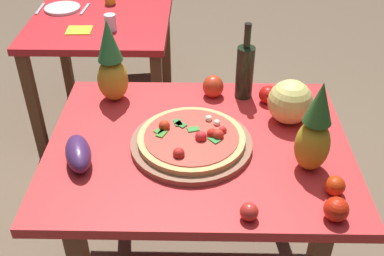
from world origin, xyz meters
name	(u,v)px	position (x,y,z in m)	size (l,w,h in m)	color
display_table	(199,161)	(0.00, 0.00, 0.67)	(1.15, 0.90, 0.76)	brown
background_table	(102,39)	(-0.60, 1.19, 0.64)	(0.83, 0.83, 0.76)	brown
dining_chair	(133,21)	(-0.50, 1.83, 0.48)	(0.46, 0.46, 0.85)	brown
pizza_board	(192,144)	(-0.03, -0.03, 0.78)	(0.46, 0.46, 0.03)	brown
pizza	(192,138)	(-0.03, -0.03, 0.80)	(0.40, 0.40, 0.06)	tan
wine_bottle	(245,71)	(0.20, 0.34, 0.89)	(0.08, 0.08, 0.34)	black
pineapple_left	(111,66)	(-0.37, 0.31, 0.93)	(0.13, 0.13, 0.37)	#B59327
pineapple_right	(315,132)	(0.39, -0.14, 0.92)	(0.12, 0.12, 0.35)	#AD9523
melon	(290,102)	(0.36, 0.15, 0.85)	(0.18, 0.18, 0.18)	#D9CD6D
bell_pepper	(213,87)	(0.06, 0.34, 0.81)	(0.09, 0.09, 0.10)	red
eggplant	(79,153)	(-0.43, -0.13, 0.81)	(0.20, 0.09, 0.09)	#412351
tomato_at_corner	(249,212)	(0.16, -0.39, 0.79)	(0.06, 0.06, 0.06)	red
tomato_beside_pepper	(335,186)	(0.45, -0.27, 0.80)	(0.07, 0.07, 0.07)	red
tomato_near_board	(268,95)	(0.30, 0.29, 0.80)	(0.08, 0.08, 0.08)	red
tomato_by_bottle	(337,209)	(0.43, -0.39, 0.80)	(0.08, 0.08, 0.08)	red
drinking_glass_water	(111,22)	(-0.50, 1.04, 0.81)	(0.07, 0.07, 0.09)	silver
dinner_plate	(63,8)	(-0.86, 1.34, 0.77)	(0.22, 0.22, 0.02)	white
fork_utensil	(40,9)	(-1.00, 1.34, 0.77)	(0.02, 0.18, 0.01)	silver
knife_utensil	(85,9)	(-0.72, 1.34, 0.77)	(0.02, 0.18, 0.01)	silver
napkin_folded	(79,30)	(-0.68, 1.03, 0.77)	(0.14, 0.12, 0.01)	yellow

